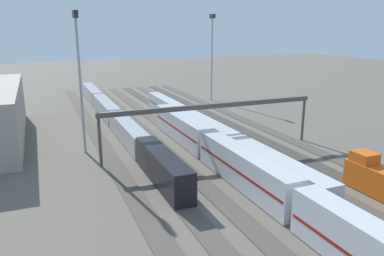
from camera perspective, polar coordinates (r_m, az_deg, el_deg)
name	(u,v)px	position (r m, az deg, el deg)	size (l,w,h in m)	color
ground_plane	(192,138)	(75.98, -0.06, -1.50)	(400.00, 400.00, 0.00)	#60594F
track_bed_0	(265,129)	(83.96, 11.05, -0.15)	(140.00, 2.80, 0.12)	#4C443D
track_bed_1	(245,131)	(81.37, 8.11, -0.50)	(140.00, 2.80, 0.12)	#3D3833
track_bed_2	(225,134)	(79.01, 4.97, -0.87)	(140.00, 2.80, 0.12)	#4C443D
track_bed_3	(203,136)	(76.91, 1.66, -1.25)	(140.00, 2.80, 0.12)	#3D3833
track_bed_4	(180,139)	(75.08, -1.83, -1.66)	(140.00, 2.80, 0.12)	#4C443D
track_bed_5	(156,142)	(73.55, -5.47, -2.07)	(140.00, 2.80, 0.12)	#4C443D
track_bed_6	(131,145)	(72.33, -9.26, -2.50)	(140.00, 2.80, 0.12)	#4C443D
track_bed_7	(104,148)	(71.44, -13.17, -2.92)	(140.00, 2.80, 0.12)	#4C443D
train_on_track_4	(244,169)	(52.78, 7.86, -6.11)	(71.40, 3.06, 5.00)	silver
train_on_track_1	(379,180)	(55.54, 26.49, -7.03)	(10.00, 3.00, 5.00)	#D85914
train_on_track_6	(114,117)	(86.70, -11.74, 1.67)	(90.60, 3.00, 4.40)	black
train_on_track_3	(206,129)	(75.23, 2.08, -0.09)	(71.40, 3.06, 3.80)	silver
light_mast_0	(212,46)	(114.61, 3.06, 12.33)	(2.80, 0.70, 25.52)	#9EA0A5
light_mast_1	(79,63)	(66.66, -16.78, 9.36)	(2.80, 0.70, 24.26)	#9EA0A5
signal_gantry	(213,110)	(65.47, 3.19, 2.79)	(0.70, 40.00, 8.80)	#4C4742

